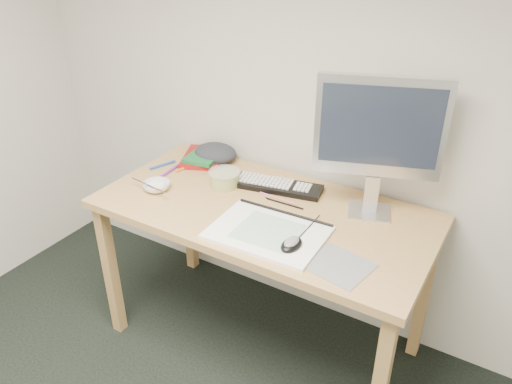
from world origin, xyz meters
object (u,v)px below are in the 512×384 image
desk (263,224)px  sketchpad (268,232)px  rice_bowl (156,186)px  monitor (379,131)px  keyboard (278,186)px

desk → sketchpad: bearing=-54.8°
sketchpad → desk: bearing=123.4°
sketchpad → rice_bowl: bearing=173.7°
monitor → rice_bowl: 0.98m
keyboard → sketchpad: bearing=-78.1°
desk → keyboard: size_ratio=3.56×
rice_bowl → sketchpad: bearing=-4.5°
monitor → keyboard: bearing=162.9°
sketchpad → monitor: 0.57m
desk → rice_bowl: (-0.48, -0.11, 0.10)m
desk → keyboard: keyboard is taller
desk → monitor: monitor is taller
sketchpad → keyboard: (-0.14, 0.34, 0.01)m
monitor → rice_bowl: monitor is taller
sketchpad → keyboard: size_ratio=1.10×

